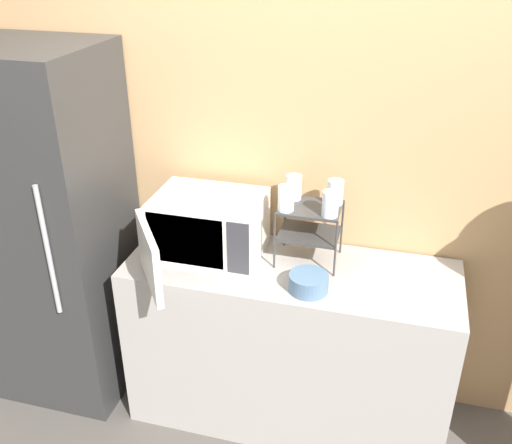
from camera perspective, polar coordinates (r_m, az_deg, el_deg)
wall_back at (r=2.79m, az=5.15°, el=5.74°), size 8.00×0.06×2.60m
counter at (r=2.96m, az=3.26°, el=-12.06°), size 1.57×0.57×0.90m
microwave at (r=2.74m, az=-5.01°, el=-0.42°), size 0.54×0.71×0.29m
dish_rack at (r=2.66m, az=5.38°, el=0.01°), size 0.29×0.23×0.28m
glass_front_left at (r=2.56m, az=3.02°, el=2.39°), size 0.07×0.07×0.12m
glass_back_right at (r=2.64m, az=7.93°, el=2.98°), size 0.07×0.07×0.12m
glass_front_right at (r=2.53m, az=7.44°, el=1.81°), size 0.07×0.07×0.12m
glass_back_left at (r=2.67m, az=3.80°, el=3.49°), size 0.07×0.07×0.12m
bowl at (r=2.52m, az=5.28°, el=-6.08°), size 0.18×0.18×0.08m
refrigerator at (r=3.11m, az=-19.74°, el=-0.86°), size 0.70×0.65×1.88m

